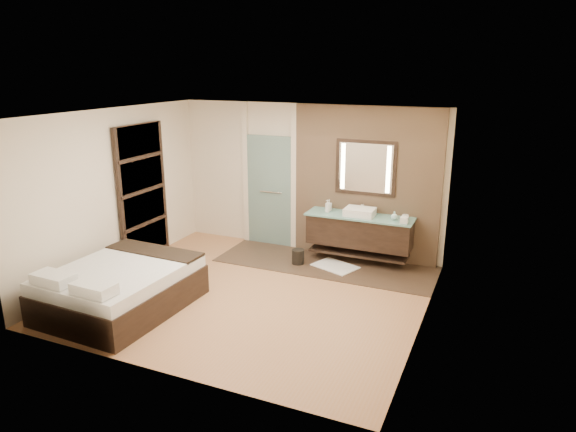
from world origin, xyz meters
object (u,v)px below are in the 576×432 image
at_px(mirror_unit, 366,168).
at_px(bed, 121,288).
at_px(vanity, 359,231).
at_px(waste_bin, 298,257).

bearing_deg(mirror_unit, bed, -128.06).
distance_m(vanity, waste_bin, 1.16).
height_order(mirror_unit, waste_bin, mirror_unit).
distance_m(mirror_unit, bed, 4.41).
distance_m(mirror_unit, waste_bin, 1.93).
height_order(mirror_unit, bed, mirror_unit).
bearing_deg(vanity, bed, -130.15).
bearing_deg(vanity, waste_bin, -151.78).
relative_size(vanity, bed, 0.90).
xyz_separation_m(bed, waste_bin, (1.65, 2.57, -0.19)).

